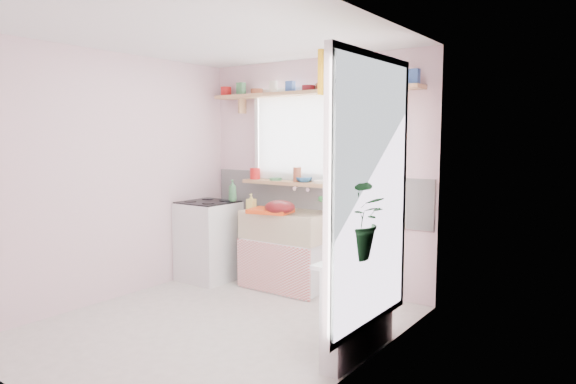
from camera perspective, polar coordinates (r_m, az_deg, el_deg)
The scene contains 19 objects.
room at distance 4.69m, azimuth 4.91°, elevation 2.66°, with size 3.20×3.20×3.20m.
sink_unit at distance 5.62m, azimuth -0.07°, elevation -6.40°, with size 0.95×0.65×1.11m.
cooker at distance 6.04m, azimuth -8.82°, elevation -5.32°, with size 0.58×0.58×0.93m.
radiator_ledge at distance 4.00m, azimuth 7.90°, elevation -12.24°, with size 0.22×0.95×0.78m.
windowsill at distance 5.67m, azimuth 1.03°, elevation 0.95°, with size 1.40×0.22×0.04m, color tan.
pine_shelf at distance 5.57m, azimuth 2.28°, elevation 10.95°, with size 2.52×0.24×0.04m, color tan.
shelf_crockery at distance 5.58m, azimuth 2.29°, elevation 11.72°, with size 2.47×0.11×0.12m.
sill_crockery at distance 5.66m, azimuth 1.03°, elevation 1.72°, with size 1.35×0.11×0.12m.
dish_tray at distance 5.45m, azimuth -1.97°, elevation -2.10°, with size 0.43×0.32×0.04m, color #F94C16.
colander at distance 5.36m, azimuth -0.91°, elevation -1.69°, with size 0.32×0.32×0.15m, color maroon.
jade_plant at distance 3.72m, azimuth 7.60°, elevation -2.97°, with size 0.53×0.46×0.59m, color #2B6D31.
fruit_bowl at distance 4.08m, azimuth 8.00°, elevation -5.88°, with size 0.28×0.28×0.07m, color silver.
herb_pot at distance 3.81m, azimuth 8.01°, elevation -5.71°, with size 0.11×0.07×0.20m, color #26602C.
soap_bottle_sink at distance 5.64m, azimuth -4.11°, elevation -1.11°, with size 0.08×0.08×0.18m, color #DCCC62.
sill_cup at distance 5.73m, azimuth 1.10°, elevation 1.66°, with size 0.11×0.11×0.09m, color white.
sill_bowl at distance 5.62m, azimuth 1.80°, elevation 1.39°, with size 0.18×0.18×0.05m, color #30679C.
shelf_vase at distance 5.56m, azimuth 3.77°, elevation 11.90°, with size 0.14×0.14×0.14m, color #994D2F.
cooker_bottle at distance 5.93m, azimuth -6.18°, elevation 0.17°, with size 0.10×0.10×0.25m, color #468D57.
fruit at distance 4.07m, azimuth 8.12°, elevation -5.07°, with size 0.20×0.14×0.10m.
Camera 1 is at (3.04, -3.17, 1.66)m, focal length 32.00 mm.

